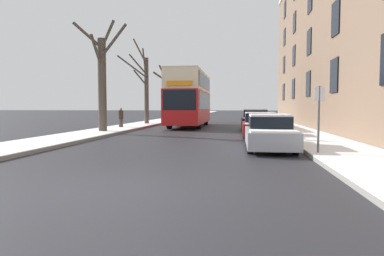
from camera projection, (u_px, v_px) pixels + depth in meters
ground_plane at (118, 188)px, 6.84m from camera, size 320.00×320.00×0.00m
sidewalk_left at (189, 116)px, 60.07m from camera, size 2.79×130.00×0.16m
sidewalk_right at (259, 116)px, 58.48m from camera, size 2.79×130.00×0.16m
terrace_facade_right at (377, 23)px, 23.74m from camera, size 9.10×37.81×14.91m
bare_tree_left_0 at (102, 79)px, 20.84m from camera, size 3.34×1.61×6.83m
bare_tree_left_1 at (145, 86)px, 30.37m from camera, size 2.52×2.07×7.72m
bare_tree_left_2 at (166, 95)px, 39.70m from camera, size 2.95×2.15×6.51m
double_decker_bus at (190, 96)px, 28.26m from camera, size 2.59×10.24×4.43m
parked_car_0 at (269, 133)px, 13.02m from camera, size 1.75×4.18×1.35m
parked_car_1 at (260, 126)px, 18.45m from camera, size 1.83×4.35×1.34m
parked_car_2 at (255, 120)px, 23.84m from camera, size 1.84×4.15×1.49m
pedestrian_left_sidewalk at (121, 117)px, 25.11m from camera, size 0.35×0.35×1.60m
street_sign_post at (319, 116)px, 10.95m from camera, size 0.32×0.07×2.29m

